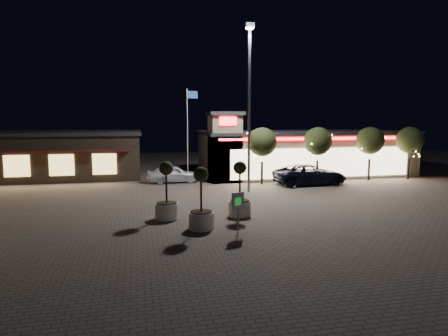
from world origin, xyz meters
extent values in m
plane|color=#635950|center=(0.00, 0.00, 0.00)|extent=(90.00, 90.00, 0.00)
cube|color=tan|center=(10.00, 16.00, 2.00)|extent=(20.00, 8.00, 4.00)
cube|color=#262628|center=(10.00, 16.00, 4.15)|extent=(20.40, 8.40, 0.30)
cube|color=#FFF2BF|center=(10.00, 11.95, 1.60)|extent=(17.00, 0.12, 2.60)
cube|color=#FF1420|center=(10.00, 11.92, 3.75)|extent=(19.00, 0.10, 0.18)
cube|color=tan|center=(1.30, 13.30, 2.90)|extent=(2.60, 2.60, 5.80)
cube|color=#262628|center=(1.30, 13.30, 5.95)|extent=(3.00, 3.00, 0.30)
cube|color=#FF1420|center=(1.30, 11.95, 5.30)|extent=(1.40, 0.10, 0.70)
cube|color=#382D23|center=(-14.00, 20.00, 2.00)|extent=(16.00, 10.00, 4.00)
cube|color=#262628|center=(-14.00, 20.00, 4.15)|extent=(16.40, 10.40, 0.30)
cube|color=#591E19|center=(-14.00, 14.60, 2.80)|extent=(14.40, 0.80, 0.15)
cube|color=#FFD672|center=(-16.00, 14.95, 1.60)|extent=(2.00, 0.12, 1.80)
cube|color=#FFD672|center=(-12.50, 14.95, 1.60)|extent=(2.00, 0.12, 1.80)
cube|color=#FFD672|center=(-9.00, 14.95, 1.60)|extent=(2.00, 0.12, 1.80)
cylinder|color=gray|center=(2.00, 8.00, 6.00)|extent=(0.20, 0.20, 12.00)
cube|color=gray|center=(2.00, 8.00, 12.20)|extent=(0.60, 0.40, 0.35)
cube|color=white|center=(2.00, 8.00, 12.00)|extent=(0.45, 0.30, 0.08)
cylinder|color=white|center=(-2.00, 13.00, 4.00)|extent=(0.10, 0.10, 8.00)
cube|color=navy|center=(-1.55, 13.00, 7.50)|extent=(0.90, 0.04, 0.60)
cylinder|color=#332319|center=(4.00, 11.00, 0.96)|extent=(0.20, 0.20, 1.92)
sphere|color=#2D3819|center=(4.00, 11.00, 3.58)|extent=(2.42, 2.42, 2.42)
cylinder|color=#332319|center=(9.00, 11.00, 0.96)|extent=(0.20, 0.20, 1.92)
sphere|color=#2D3819|center=(9.00, 11.00, 3.58)|extent=(2.42, 2.42, 2.42)
cylinder|color=#332319|center=(14.00, 11.00, 0.96)|extent=(0.20, 0.20, 1.92)
sphere|color=#2D3819|center=(14.00, 11.00, 3.58)|extent=(2.42, 2.42, 2.42)
cylinder|color=#332319|center=(18.00, 11.00, 0.96)|extent=(0.20, 0.20, 1.92)
sphere|color=#2D3819|center=(18.00, 11.00, 3.58)|extent=(2.42, 2.42, 2.42)
imported|color=black|center=(7.91, 10.03, 0.85)|extent=(6.12, 2.84, 1.70)
imported|color=white|center=(-3.22, 13.59, 0.76)|extent=(4.56, 2.09, 1.52)
cylinder|color=silver|center=(-4.69, 0.91, 0.43)|extent=(1.30, 1.30, 0.87)
cylinder|color=black|center=(-4.69, 0.91, 0.89)|extent=(1.13, 1.13, 0.07)
cylinder|color=#332319|center=(-4.69, 0.91, 1.90)|extent=(0.11, 0.11, 1.96)
sphere|color=#2D3819|center=(-4.69, 0.91, 2.83)|extent=(0.76, 0.76, 0.76)
cylinder|color=silver|center=(-3.15, -1.49, 0.43)|extent=(1.28, 1.28, 0.85)
cylinder|color=black|center=(-3.15, -1.49, 0.87)|extent=(1.11, 1.11, 0.06)
cylinder|color=#332319|center=(-3.15, -1.49, 1.86)|extent=(0.11, 0.11, 1.92)
sphere|color=#2D3819|center=(-3.15, -1.49, 2.77)|extent=(0.75, 0.75, 0.75)
cylinder|color=silver|center=(-0.58, 0.74, 0.42)|extent=(1.27, 1.27, 0.85)
cylinder|color=black|center=(-0.58, 0.74, 0.87)|extent=(1.10, 1.10, 0.06)
cylinder|color=#332319|center=(-0.58, 0.74, 1.86)|extent=(0.11, 0.11, 1.91)
sphere|color=#2D3819|center=(-0.58, 0.74, 2.76)|extent=(0.74, 0.74, 0.74)
cylinder|color=gray|center=(-1.56, -2.67, 0.61)|extent=(0.08, 0.08, 1.22)
cube|color=white|center=(-1.56, -2.67, 1.58)|extent=(0.64, 0.29, 0.87)
cube|color=green|center=(-1.56, -2.71, 1.58)|extent=(0.34, 0.14, 0.36)
camera|label=1|loc=(-6.18, -20.78, 5.49)|focal=32.00mm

